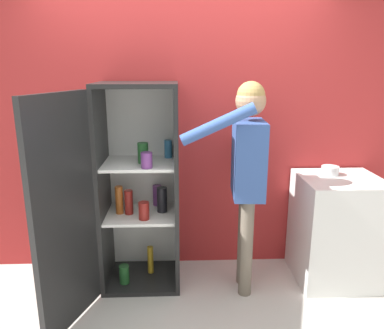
# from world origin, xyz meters

# --- Properties ---
(ground_plane) EXTENTS (12.00, 12.00, 0.00)m
(ground_plane) POSITION_xyz_m (0.00, 0.00, 0.00)
(ground_plane) COLOR beige
(wall_back) EXTENTS (7.00, 0.06, 2.55)m
(wall_back) POSITION_xyz_m (0.00, 0.98, 1.27)
(wall_back) COLOR #B72D2D
(wall_back) RESTS_ON ground_plane
(refrigerator) EXTENTS (0.92, 1.16, 1.72)m
(refrigerator) POSITION_xyz_m (-0.46, 0.56, 0.85)
(refrigerator) COLOR black
(refrigerator) RESTS_ON ground_plane
(person) EXTENTS (0.67, 0.56, 1.73)m
(person) POSITION_xyz_m (0.51, 0.48, 1.11)
(person) COLOR #726656
(person) RESTS_ON ground_plane
(counter) EXTENTS (0.67, 0.63, 0.93)m
(counter) POSITION_xyz_m (1.34, 0.61, 0.47)
(counter) COLOR white
(counter) RESTS_ON ground_plane
(bowl) EXTENTS (0.15, 0.15, 0.07)m
(bowl) POSITION_xyz_m (1.28, 0.72, 0.97)
(bowl) COLOR white
(bowl) RESTS_ON counter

